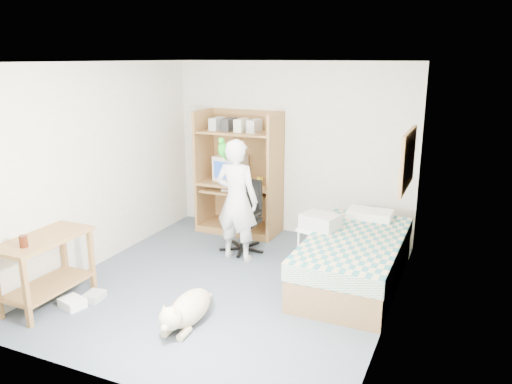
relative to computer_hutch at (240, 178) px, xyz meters
The scene contains 21 objects.
floor 2.05m from the computer_hutch, 68.06° to the right, with size 4.00×4.00×0.00m, color #475160.
wall_back 0.86m from the computer_hutch, 20.54° to the left, with size 3.60×0.02×2.50m, color beige.
wall_right 3.07m from the computer_hutch, 34.80° to the right, with size 0.02×4.00×2.50m, color beige.
wall_left 2.10m from the computer_hutch, 122.33° to the right, with size 0.02×4.00×2.50m, color beige.
ceiling 2.52m from the computer_hutch, 68.06° to the right, with size 3.60×4.00×0.02m, color white.
computer_hutch is the anchor object (origin of this frame).
bed 2.35m from the computer_hutch, 29.29° to the right, with size 1.02×2.02×0.66m.
side_desk 3.08m from the computer_hutch, 106.14° to the right, with size 0.50×1.00×0.75m.
corkboard 2.69m from the computer_hutch, 18.72° to the right, with size 0.04×0.94×0.66m.
office_chair 0.94m from the computer_hutch, 61.07° to the right, with size 0.53×0.53×0.95m.
person 1.10m from the computer_hutch, 66.53° to the right, with size 0.58×0.38×1.58m, color silver.
parrot 1.19m from the computer_hutch, 76.58° to the right, with size 0.12×0.20×0.32m.
dog 2.89m from the computer_hutch, 75.07° to the right, with size 0.35×0.98×0.37m.
printer_cart 1.87m from the computer_hutch, 32.39° to the right, with size 0.54×0.47×0.55m.
printer 1.82m from the computer_hutch, 32.39° to the right, with size 0.42×0.32×0.18m, color #BBBBB6.
crt_monitor 0.21m from the computer_hutch, behind, with size 0.43×0.45×0.37m.
keyboard 0.22m from the computer_hutch, 78.82° to the right, with size 0.45×0.16×0.03m, color beige.
pencil_cup 0.37m from the computer_hutch, 13.66° to the right, with size 0.08×0.08×0.12m, color yellow.
drink_glass 3.32m from the computer_hutch, 103.96° to the right, with size 0.08×0.08×0.12m, color #40170A.
floor_box_a 3.07m from the computer_hutch, 100.92° to the right, with size 0.25×0.20×0.10m, color white.
floor_box_b 2.84m from the computer_hutch, 100.00° to the right, with size 0.18×0.22×0.08m, color #B6B6B1.
Camera 1 is at (2.43, -4.73, 2.55)m, focal length 35.00 mm.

